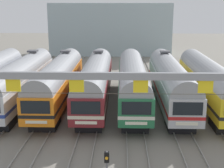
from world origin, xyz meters
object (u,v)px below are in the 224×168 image
Objects in this scene: commuter_train_silver at (21,80)px; commuter_train_yellow at (208,81)px; commuter_train_orange at (58,80)px; commuter_train_maroon at (95,80)px; commuter_train_green at (133,80)px; yard_signal_mast at (107,164)px; catenary_gantry at (77,89)px; commuter_train_stainless at (170,81)px.

commuter_train_silver is 19.50m from commuter_train_yellow.
commuter_train_maroon is (3.90, 0.00, 0.00)m from commuter_train_orange.
commuter_train_green is at bearing 180.00° from commuter_train_yellow.
commuter_train_orange is 7.80m from commuter_train_green.
yard_signal_mast is at bearing -70.07° from commuter_train_orange.
commuter_train_yellow is at bearing -0.01° from commuter_train_silver.
yard_signal_mast is at bearing -96.90° from commuter_train_green.
commuter_train_silver is at bearing 180.00° from commuter_train_orange.
commuter_train_silver is 0.63× the size of catenary_gantry.
catenary_gantry reaches higher than commuter_train_silver.
catenary_gantry is 11.06× the size of yard_signal_mast.
commuter_train_maroon is at bearing 0.00° from commuter_train_orange.
commuter_train_orange is at bearing 0.00° from commuter_train_silver.
commuter_train_green is 6.98× the size of yard_signal_mast.
commuter_train_stainless is at bearing 0.00° from commuter_train_orange.
commuter_train_silver reaches higher than yard_signal_mast.
commuter_train_orange reaches higher than yard_signal_mast.
commuter_train_stainless is at bearing 0.00° from commuter_train_silver.
commuter_train_yellow is 6.98× the size of yard_signal_mast.
commuter_train_stainless is at bearing 59.98° from catenary_gantry.
commuter_train_silver is 7.80m from commuter_train_maroon.
yard_signal_mast is (-5.85, -16.13, -0.87)m from commuter_train_stainless.
commuter_train_yellow is 18.87m from yard_signal_mast.
commuter_train_green is at bearing 83.10° from yard_signal_mast.
commuter_train_yellow is 18.07m from catenary_gantry.
commuter_train_green is at bearing -179.94° from commuter_train_stainless.
commuter_train_green is 1.00× the size of commuter_train_stainless.
commuter_train_stainless is at bearing 0.00° from commuter_train_maroon.
commuter_train_orange is 1.00× the size of commuter_train_maroon.
commuter_train_orange is at bearing 180.00° from commuter_train_stainless.
commuter_train_green is 14.31m from catenary_gantry.
catenary_gantry reaches higher than commuter_train_stainless.
catenary_gantry is (-3.90, -13.49, 2.73)m from commuter_train_green.
commuter_train_orange is at bearing 179.98° from commuter_train_yellow.
commuter_train_silver is 1.00× the size of commuter_train_green.
commuter_train_silver is at bearing 120.02° from catenary_gantry.
commuter_train_orange is (3.90, 0.00, 0.00)m from commuter_train_silver.
commuter_train_yellow is 0.63× the size of catenary_gantry.
commuter_train_green reaches higher than yard_signal_mast.
commuter_train_stainless reaches higher than yard_signal_mast.
commuter_train_stainless is at bearing 70.07° from yard_signal_mast.
commuter_train_silver is 1.00× the size of commuter_train_stainless.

